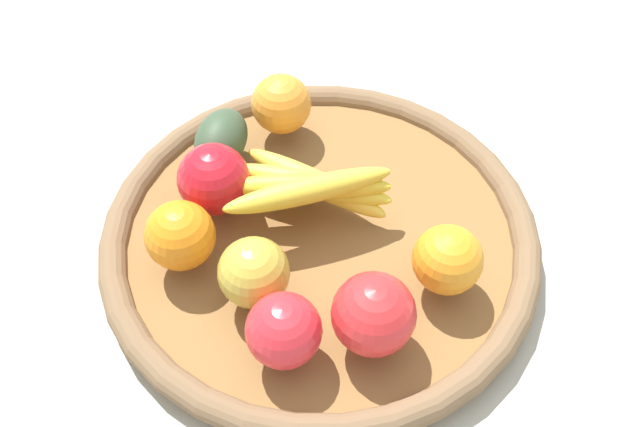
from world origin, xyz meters
name	(u,v)px	position (x,y,z in m)	size (l,w,h in m)	color
ground_plane	(320,248)	(0.00, 0.00, 0.00)	(2.40, 2.40, 0.00)	#B7B4A2
basket	(320,237)	(0.00, 0.00, 0.02)	(0.48, 0.48, 0.04)	brown
apple_3	(214,179)	(-0.10, 0.06, 0.08)	(0.08, 0.08, 0.08)	red
orange_2	(448,260)	(0.10, -0.10, 0.08)	(0.07, 0.07, 0.07)	orange
banana_bunch	(310,186)	(0.00, 0.03, 0.07)	(0.18, 0.15, 0.07)	yellow
apple_0	(254,273)	(-0.09, -0.06, 0.08)	(0.07, 0.07, 0.07)	gold
apple_1	(374,314)	(0.01, -0.14, 0.08)	(0.08, 0.08, 0.08)	red
orange_0	(180,235)	(-0.15, 0.00, 0.08)	(0.07, 0.07, 0.07)	orange
apple_2	(284,330)	(-0.07, -0.13, 0.08)	(0.07, 0.07, 0.07)	red
avocado	(221,139)	(-0.08, 0.13, 0.07)	(0.08, 0.06, 0.06)	#354831
orange_1	(284,103)	(0.00, 0.16, 0.08)	(0.07, 0.07, 0.07)	orange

